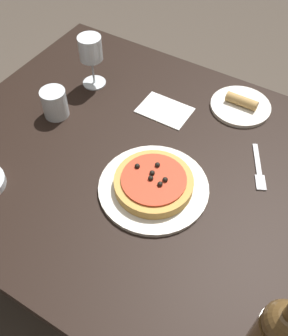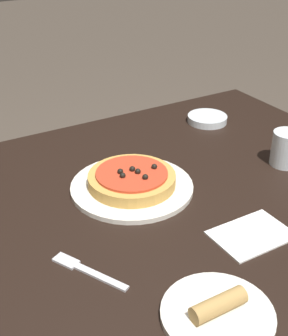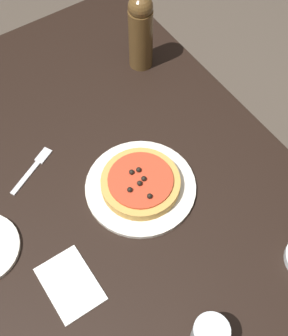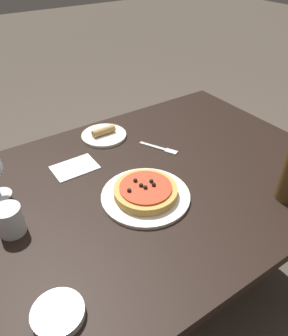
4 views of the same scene
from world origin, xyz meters
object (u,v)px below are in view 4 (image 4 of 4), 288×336
Objects in this scene: water_cup at (10,220)px; side_bowl at (58,314)px; side_plate at (104,135)px; fork at (161,149)px; dining_table at (144,199)px; pizza at (146,191)px; dinner_plate at (146,196)px.

water_cup is 0.32m from side_bowl.
water_cup reaches higher than side_plate.
fork is 0.26m from side_plate.
side_plate reaches higher than dining_table.
fork is at bearing -136.05° from pizza.
water_cup is at bearing -2.97° from dining_table.
side_bowl is 0.65× the size of side_plate.
fork is at bearing -144.58° from side_bowl.
side_plate is (0.14, -0.21, 0.01)m from fork.
water_cup reaches higher than side_bowl.
side_plate is at bearing -145.61° from water_cup.
dinner_plate reaches higher than fork.
side_bowl is at bearing 29.84° from dinner_plate.
pizza is (0.00, -0.00, 0.02)m from dinner_plate.
side_bowl is at bearing 91.68° from water_cup.
dining_table is 0.47m from water_cup.
dining_table is 7.50× the size of side_plate.
dinner_plate is at bearing -150.16° from side_bowl.
water_cup is 0.63m from fork.
dining_table is at bearing 177.03° from water_cup.
dinner_plate is at bearing 80.23° from side_plate.
water_cup is 0.48× the size of side_plate.
water_cup is 0.74× the size of side_bowl.
pizza is 0.43m from side_plate.
side_plate reaches higher than fork.
pizza is 0.30m from fork.
side_bowl is at bearing 29.85° from pizza.
side_bowl is (-0.01, 0.32, -0.03)m from water_cup.
side_plate is (-0.07, -0.42, 0.00)m from dinner_plate.
pizza is at bearing -150.15° from side_bowl.
pizza is at bearing 58.84° from dining_table.
water_cup is 0.58m from side_plate.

